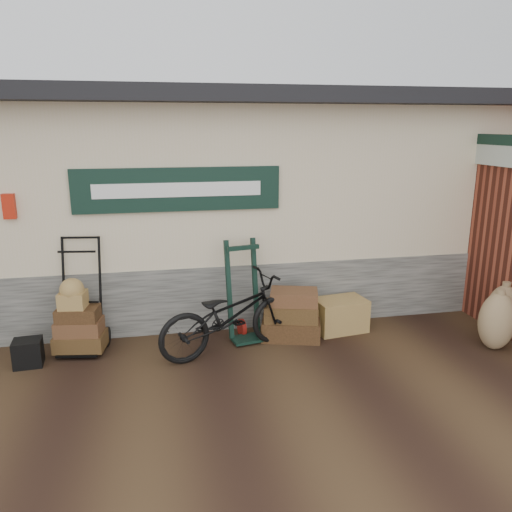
{
  "coord_description": "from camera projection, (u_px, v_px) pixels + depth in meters",
  "views": [
    {
      "loc": [
        -0.58,
        -5.39,
        2.73
      ],
      "look_at": [
        0.69,
        0.9,
        1.05
      ],
      "focal_mm": 35.0,
      "sensor_mm": 36.0,
      "label": 1
    }
  ],
  "objects": [
    {
      "name": "station_building",
      "position": [
        192.0,
        196.0,
        8.1
      ],
      "size": [
        14.4,
        4.1,
        3.2
      ],
      "color": "#4C4C47",
      "rests_on": "ground"
    },
    {
      "name": "bicycle",
      "position": [
        231.0,
        311.0,
        6.08
      ],
      "size": [
        1.19,
        1.98,
        1.09
      ],
      "primitive_type": "imported",
      "rotation": [
        0.0,
        0.0,
        1.88
      ],
      "color": "black",
      "rests_on": "ground"
    },
    {
      "name": "green_barrow",
      "position": [
        243.0,
        291.0,
        6.45
      ],
      "size": [
        0.54,
        0.49,
        1.32
      ],
      "primitive_type": null,
      "rotation": [
        0.0,
        0.0,
        0.19
      ],
      "color": "black",
      "rests_on": "ground"
    },
    {
      "name": "black_trunk",
      "position": [
        28.0,
        353.0,
        5.82
      ],
      "size": [
        0.34,
        0.29,
        0.32
      ],
      "primitive_type": "cube",
      "rotation": [
        0.0,
        0.0,
        0.07
      ],
      "color": "black",
      "rests_on": "ground"
    },
    {
      "name": "brick_outbuilding",
      "position": [
        509.0,
        222.0,
        7.61
      ],
      "size": [
        1.71,
        4.51,
        2.62
      ],
      "color": "maroon",
      "rests_on": "ground"
    },
    {
      "name": "burlap_sack_right",
      "position": [
        497.0,
        321.0,
        6.21
      ],
      "size": [
        0.47,
        0.4,
        0.74
      ],
      "primitive_type": "ellipsoid",
      "rotation": [
        0.0,
        0.0,
        -0.03
      ],
      "color": "#8D664C",
      "rests_on": "ground"
    },
    {
      "name": "porter_trolley",
      "position": [
        81.0,
        294.0,
        6.15
      ],
      "size": [
        0.79,
        0.64,
        1.44
      ],
      "primitive_type": null,
      "rotation": [
        0.0,
        0.0,
        -0.15
      ],
      "color": "black",
      "rests_on": "ground"
    },
    {
      "name": "ground",
      "position": [
        214.0,
        363.0,
        5.91
      ],
      "size": [
        80.0,
        80.0,
        0.0
      ],
      "primitive_type": "plane",
      "color": "black",
      "rests_on": "ground"
    },
    {
      "name": "burlap_sack_left",
      "position": [
        503.0,
        311.0,
        6.59
      ],
      "size": [
        0.51,
        0.46,
        0.71
      ],
      "primitive_type": "ellipsoid",
      "rotation": [
        0.0,
        0.0,
        -0.22
      ],
      "color": "#8D664C",
      "rests_on": "ground"
    },
    {
      "name": "wicker_hamper",
      "position": [
        340.0,
        315.0,
        6.82
      ],
      "size": [
        0.74,
        0.54,
        0.45
      ],
      "primitive_type": "cube",
      "rotation": [
        0.0,
        0.0,
        0.14
      ],
      "color": "olive",
      "rests_on": "ground"
    },
    {
      "name": "suitcase_stack",
      "position": [
        291.0,
        314.0,
        6.55
      ],
      "size": [
        0.86,
        0.67,
        0.67
      ],
      "primitive_type": null,
      "rotation": [
        0.0,
        0.0,
        -0.28
      ],
      "color": "#352311",
      "rests_on": "ground"
    }
  ]
}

